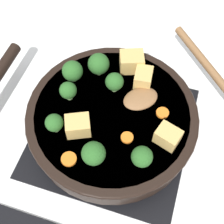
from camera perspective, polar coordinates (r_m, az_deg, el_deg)
ground_plane at (r=0.65m, az=0.00°, el=-3.61°), size 2.40×2.40×0.00m
front_burner_grate at (r=0.64m, az=0.00°, el=-3.12°), size 0.31×0.31×0.03m
skillet_pan at (r=0.60m, az=-0.25°, el=-1.07°), size 0.43×0.32×0.05m
wooden_spoon at (r=0.62m, az=12.74°, el=5.44°), size 0.25×0.24×0.02m
tofu_cube_center_large at (r=0.61m, az=5.73°, el=6.23°), size 0.04×0.04×0.03m
tofu_cube_near_handle at (r=0.55m, az=-6.24°, el=-2.53°), size 0.05×0.05×0.03m
tofu_cube_east_chunk at (r=0.63m, az=3.61°, el=9.16°), size 0.06×0.05×0.04m
tofu_cube_west_chunk at (r=0.55m, az=10.16°, el=-4.42°), size 0.05×0.04×0.03m
broccoli_floret_near_spoon at (r=0.51m, az=5.50°, el=-8.17°), size 0.04×0.04×0.04m
broccoli_floret_center_top at (r=0.60m, az=-7.24°, el=7.42°), size 0.04×0.04×0.05m
broccoli_floret_east_rim at (r=0.58m, az=-8.03°, el=3.89°), size 0.03×0.03×0.04m
broccoli_floret_west_rim at (r=0.61m, az=-2.47°, el=8.76°), size 0.04×0.04×0.05m
broccoli_floret_north_edge at (r=0.59m, az=0.45°, el=5.52°), size 0.03×0.03×0.04m
broccoli_floret_south_cluster at (r=0.55m, az=-10.51°, el=-2.00°), size 0.03×0.03×0.04m
broccoli_floret_mid_floret at (r=0.51m, az=-3.61°, el=-7.53°), size 0.04×0.04×0.05m
carrot_slice_orange_thin at (r=0.58m, az=9.21°, el=-0.16°), size 0.02×0.02×0.01m
carrot_slice_near_center at (r=0.55m, az=2.78°, el=-4.69°), size 0.02×0.02×0.01m
carrot_slice_edge_slice at (r=0.54m, az=-7.89°, el=-8.52°), size 0.03×0.03×0.01m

